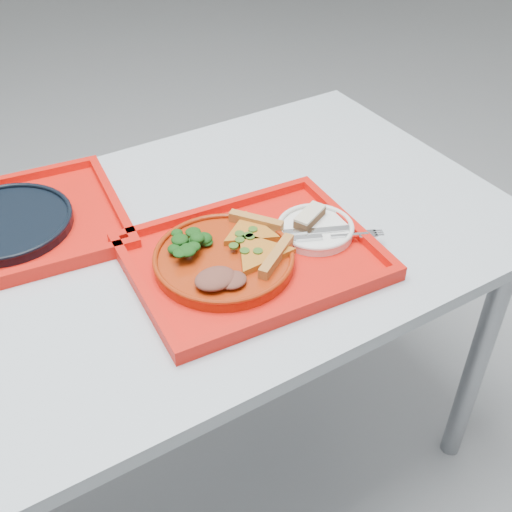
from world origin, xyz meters
The scene contains 14 objects.
ground centered at (0.00, 0.00, 0.00)m, with size 10.00×10.00×0.00m, color gray.
table centered at (0.00, 0.00, 0.68)m, with size 1.60×0.80×0.75m.
tray_main centered at (0.20, -0.13, 0.76)m, with size 0.45×0.35×0.01m, color red.
tray_far centered at (-0.16, 0.21, 0.76)m, with size 0.45×0.35×0.01m, color red.
dinner_plate centered at (0.15, -0.12, 0.77)m, with size 0.26×0.26×0.02m, color #97270A.
side_plate centered at (0.35, -0.13, 0.77)m, with size 0.15×0.15×0.01m, color white.
navy_plate centered at (-0.16, 0.21, 0.77)m, with size 0.26×0.26×0.02m, color black.
pizza_slice_a centered at (0.21, -0.15, 0.79)m, with size 0.14×0.12×0.02m, color gold, non-canonical shape.
pizza_slice_b centered at (0.23, -0.08, 0.79)m, with size 0.12×0.11×0.02m, color gold, non-canonical shape.
salad_heap centered at (0.11, -0.06, 0.80)m, with size 0.08×0.07×0.04m, color black.
meat_portion centered at (0.10, -0.17, 0.79)m, with size 0.08×0.06×0.02m, color brown.
dessert_bar centered at (0.35, -0.10, 0.79)m, with size 0.08×0.06×0.02m.
knife centered at (0.34, -0.14, 0.78)m, with size 0.18×0.02×0.01m, color silver.
fork centered at (0.35, -0.17, 0.78)m, with size 0.18×0.02×0.01m, color silver.
Camera 1 is at (-0.28, -0.93, 1.52)m, focal length 45.00 mm.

